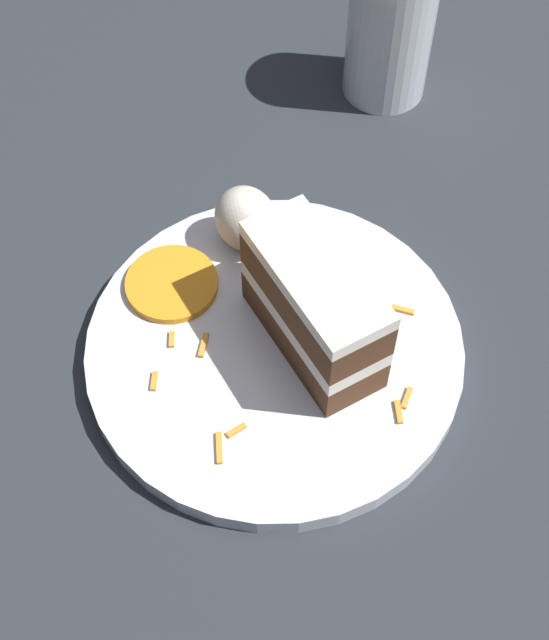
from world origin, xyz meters
The scene contains 8 objects.
ground_plane centered at (0.00, 0.00, 0.00)m, with size 6.00×6.00×0.00m, color black.
dining_table centered at (0.00, 0.00, 0.01)m, with size 1.34×1.03×0.03m, color #282D33.
plate centered at (0.05, 0.03, 0.03)m, with size 0.28×0.28×0.02m, color silver.
cake_slice centered at (0.03, 0.01, 0.09)m, with size 0.13×0.09×0.09m.
cream_dollop centered at (0.13, -0.03, 0.07)m, with size 0.05×0.05×0.06m, color silver.
orange_garnish centered at (0.14, 0.04, 0.05)m, with size 0.07×0.07×0.01m, color orange.
carrot_shreds_scatter centered at (0.03, 0.06, 0.04)m, with size 0.18×0.19×0.00m.
drinking_glass centered at (0.15, -0.26, 0.08)m, with size 0.08×0.08×0.13m.
Camera 1 is at (-0.17, 0.31, 0.60)m, focal length 50.00 mm.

